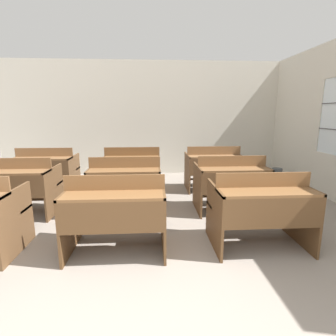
% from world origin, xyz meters
% --- Properties ---
extents(wall_back, '(7.01, 0.06, 2.80)m').
position_xyz_m(wall_back, '(0.00, 5.66, 1.40)').
color(wall_back, beige).
rests_on(wall_back, ground_plane).
extents(bench_front_center, '(1.07, 0.75, 0.89)m').
position_xyz_m(bench_front_center, '(-0.15, 1.68, 0.47)').
color(bench_front_center, brown).
rests_on(bench_front_center, ground_plane).
extents(bench_front_right, '(1.07, 0.75, 0.89)m').
position_xyz_m(bench_front_right, '(1.48, 1.69, 0.47)').
color(bench_front_right, brown).
rests_on(bench_front_right, ground_plane).
extents(bench_second_left, '(1.07, 0.75, 0.89)m').
position_xyz_m(bench_second_left, '(-1.77, 2.87, 0.47)').
color(bench_second_left, brown).
rests_on(bench_second_left, ground_plane).
extents(bench_second_center, '(1.07, 0.75, 0.89)m').
position_xyz_m(bench_second_center, '(-0.16, 2.86, 0.47)').
color(bench_second_center, brown).
rests_on(bench_second_center, ground_plane).
extents(bench_second_right, '(1.07, 0.75, 0.89)m').
position_xyz_m(bench_second_right, '(1.49, 2.86, 0.47)').
color(bench_second_right, brown).
rests_on(bench_second_right, ground_plane).
extents(bench_third_left, '(1.07, 0.75, 0.89)m').
position_xyz_m(bench_third_left, '(-1.79, 4.02, 0.47)').
color(bench_third_left, brown).
rests_on(bench_third_left, ground_plane).
extents(bench_third_center, '(1.07, 0.75, 0.89)m').
position_xyz_m(bench_third_center, '(-0.13, 4.02, 0.47)').
color(bench_third_center, '#54371E').
rests_on(bench_third_center, ground_plane).
extents(bench_third_right, '(1.07, 0.75, 0.89)m').
position_xyz_m(bench_third_right, '(1.49, 4.05, 0.47)').
color(bench_third_right, brown).
rests_on(bench_third_right, ground_plane).
extents(wastepaper_bin, '(0.22, 0.22, 0.30)m').
position_xyz_m(wastepaper_bin, '(3.12, 4.65, 0.15)').
color(wastepaper_bin, '#474C51').
rests_on(wastepaper_bin, ground_plane).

